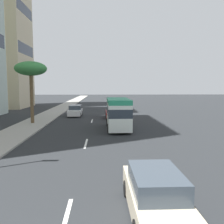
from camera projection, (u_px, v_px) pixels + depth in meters
ground_plane at (93, 117)px, 35.55m from camera, size 198.00×198.00×0.00m
sidewalk_right at (45, 117)px, 35.25m from camera, size 162.00×3.62×0.15m
lane_stripe_near at (65, 221)px, 8.07m from camera, size 3.20×0.16×0.01m
lane_stripe_mid at (86, 143)px, 19.13m from camera, size 3.20×0.16×0.01m
lane_stripe_far at (92, 121)px, 31.60m from camera, size 3.20×0.16×0.01m
car_lead at (75, 111)px, 37.00m from camera, size 4.68×1.93×1.63m
minibus_second at (118, 113)px, 25.38m from camera, size 6.78×2.34×3.19m
car_third at (155, 194)px, 8.38m from camera, size 4.72×1.82×1.64m
car_fourth at (113, 112)px, 34.74m from camera, size 4.47×1.93×1.65m
palm_tree at (31, 70)px, 28.43m from camera, size 3.68×3.68×7.20m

